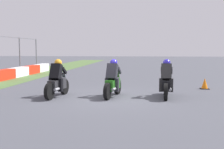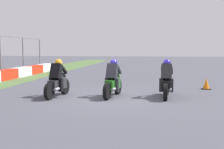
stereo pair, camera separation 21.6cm
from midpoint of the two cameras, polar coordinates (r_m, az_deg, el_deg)
name	(u,v)px [view 1 (the left image)]	position (r m, az deg, el deg)	size (l,w,h in m)	color
ground_plane	(111,98)	(10.99, -0.67, -4.76)	(120.00, 120.00, 0.00)	#484A52
rider_lane_a	(166,82)	(11.20, 10.49, -1.44)	(2.04, 0.56, 1.51)	black
rider_lane_b	(113,81)	(11.11, -0.38, -1.40)	(2.03, 0.61, 1.51)	black
rider_lane_c	(57,81)	(11.32, -11.66, -1.39)	(2.04, 0.58, 1.51)	black
traffic_cone	(205,84)	(14.01, 17.97, -1.85)	(0.40, 0.40, 0.52)	black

